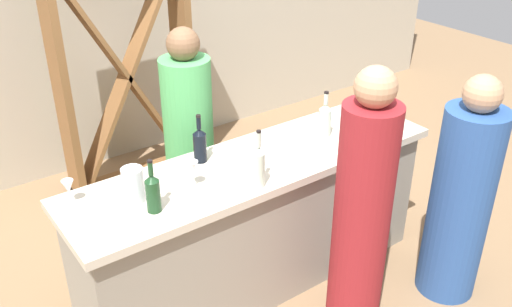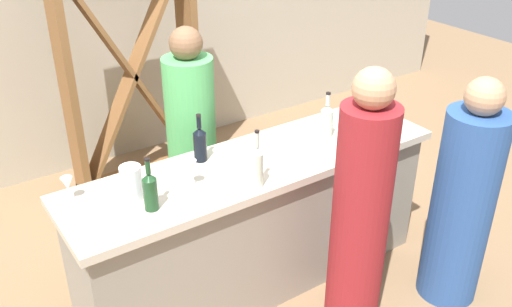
{
  "view_description": "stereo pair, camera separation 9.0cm",
  "coord_description": "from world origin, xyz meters",
  "px_view_note": "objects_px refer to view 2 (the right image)",
  "views": [
    {
      "loc": [
        -1.7,
        -2.37,
        2.54
      ],
      "look_at": [
        0.0,
        0.0,
        0.96
      ],
      "focal_mm": 39.74,
      "sensor_mm": 36.0,
      "label": 1
    },
    {
      "loc": [
        -1.62,
        -2.42,
        2.54
      ],
      "look_at": [
        0.0,
        0.0,
        0.96
      ],
      "focal_mm": 39.74,
      "sensor_mm": 36.0,
      "label": 2
    }
  ],
  "objects_px": {
    "wine_rack": "(132,74)",
    "person_right_guest": "(192,147)",
    "wine_bottle_center_clear_pale": "(257,165)",
    "wine_glass_near_right": "(67,185)",
    "wine_bottle_leftmost_olive_green": "(150,190)",
    "wine_bottle_second_right_clear_pale": "(327,120)",
    "wine_bottle_rightmost_dark_green": "(372,117)",
    "wine_glass_near_left": "(397,120)",
    "wine_bottle_second_left_near_black": "(200,143)",
    "water_pitcher": "(132,183)",
    "person_left_guest": "(360,219)",
    "person_center_guest": "(463,203)",
    "wine_glass_near_center": "(191,168)"
  },
  "relations": [
    {
      "from": "wine_bottle_center_clear_pale",
      "to": "water_pitcher",
      "type": "height_order",
      "value": "wine_bottle_center_clear_pale"
    },
    {
      "from": "wine_bottle_rightmost_dark_green",
      "to": "water_pitcher",
      "type": "distance_m",
      "value": 1.56
    },
    {
      "from": "wine_rack",
      "to": "wine_glass_near_right",
      "type": "xyz_separation_m",
      "value": [
        -0.97,
        -1.46,
        0.05
      ]
    },
    {
      "from": "person_center_guest",
      "to": "person_right_guest",
      "type": "bearing_deg",
      "value": 47.96
    },
    {
      "from": "water_pitcher",
      "to": "wine_glass_near_left",
      "type": "bearing_deg",
      "value": -8.32
    },
    {
      "from": "person_center_guest",
      "to": "wine_bottle_rightmost_dark_green",
      "type": "bearing_deg",
      "value": 27.08
    },
    {
      "from": "wine_bottle_second_right_clear_pale",
      "to": "wine_bottle_rightmost_dark_green",
      "type": "height_order",
      "value": "wine_bottle_rightmost_dark_green"
    },
    {
      "from": "wine_glass_near_right",
      "to": "person_left_guest",
      "type": "bearing_deg",
      "value": -32.87
    },
    {
      "from": "water_pitcher",
      "to": "wine_rack",
      "type": "bearing_deg",
      "value": 67.2
    },
    {
      "from": "wine_rack",
      "to": "wine_glass_near_right",
      "type": "bearing_deg",
      "value": -123.53
    },
    {
      "from": "wine_rack",
      "to": "wine_bottle_leftmost_olive_green",
      "type": "distance_m",
      "value": 1.88
    },
    {
      "from": "wine_glass_near_right",
      "to": "person_right_guest",
      "type": "bearing_deg",
      "value": 26.48
    },
    {
      "from": "wine_glass_near_left",
      "to": "person_right_guest",
      "type": "xyz_separation_m",
      "value": [
        -1.0,
        0.89,
        -0.29
      ]
    },
    {
      "from": "water_pitcher",
      "to": "person_left_guest",
      "type": "bearing_deg",
      "value": -33.62
    },
    {
      "from": "wine_bottle_second_right_clear_pale",
      "to": "water_pitcher",
      "type": "height_order",
      "value": "wine_bottle_second_right_clear_pale"
    },
    {
      "from": "wine_bottle_center_clear_pale",
      "to": "wine_glass_near_left",
      "type": "height_order",
      "value": "wine_bottle_center_clear_pale"
    },
    {
      "from": "person_left_guest",
      "to": "person_right_guest",
      "type": "relative_size",
      "value": 1.04
    },
    {
      "from": "person_left_guest",
      "to": "person_right_guest",
      "type": "height_order",
      "value": "person_left_guest"
    },
    {
      "from": "wine_bottle_second_right_clear_pale",
      "to": "wine_glass_near_left",
      "type": "relative_size",
      "value": 1.99
    },
    {
      "from": "water_pitcher",
      "to": "person_left_guest",
      "type": "xyz_separation_m",
      "value": [
        1.01,
        -0.67,
        -0.23
      ]
    },
    {
      "from": "person_right_guest",
      "to": "wine_bottle_second_right_clear_pale",
      "type": "bearing_deg",
      "value": 40.8
    },
    {
      "from": "wine_rack",
      "to": "person_right_guest",
      "type": "xyz_separation_m",
      "value": [
        0.0,
        -0.97,
        -0.22
      ]
    },
    {
      "from": "wine_bottle_second_right_clear_pale",
      "to": "wine_glass_near_center",
      "type": "distance_m",
      "value": 1.01
    },
    {
      "from": "person_center_guest",
      "to": "person_right_guest",
      "type": "relative_size",
      "value": 0.94
    },
    {
      "from": "wine_bottle_second_left_near_black",
      "to": "wine_bottle_rightmost_dark_green",
      "type": "bearing_deg",
      "value": -16.74
    },
    {
      "from": "wine_glass_near_right",
      "to": "water_pitcher",
      "type": "relative_size",
      "value": 0.73
    },
    {
      "from": "water_pitcher",
      "to": "person_right_guest",
      "type": "bearing_deg",
      "value": 43.36
    },
    {
      "from": "wine_bottle_leftmost_olive_green",
      "to": "wine_bottle_center_clear_pale",
      "type": "distance_m",
      "value": 0.58
    },
    {
      "from": "person_left_guest",
      "to": "person_center_guest",
      "type": "bearing_deg",
      "value": -77.66
    },
    {
      "from": "wine_bottle_second_right_clear_pale",
      "to": "person_right_guest",
      "type": "distance_m",
      "value": 0.95
    },
    {
      "from": "wine_glass_near_center",
      "to": "person_center_guest",
      "type": "height_order",
      "value": "person_center_guest"
    },
    {
      "from": "wine_rack",
      "to": "wine_bottle_center_clear_pale",
      "type": "xyz_separation_m",
      "value": [
        -0.07,
        -1.88,
        0.08
      ]
    },
    {
      "from": "wine_bottle_second_right_clear_pale",
      "to": "person_center_guest",
      "type": "distance_m",
      "value": 0.96
    },
    {
      "from": "wine_bottle_center_clear_pale",
      "to": "person_right_guest",
      "type": "relative_size",
      "value": 0.21
    },
    {
      "from": "wine_bottle_second_right_clear_pale",
      "to": "wine_glass_near_right",
      "type": "xyz_separation_m",
      "value": [
        -1.6,
        0.17,
        -0.02
      ]
    },
    {
      "from": "wine_rack",
      "to": "person_left_guest",
      "type": "distance_m",
      "value": 2.32
    },
    {
      "from": "wine_bottle_second_right_clear_pale",
      "to": "person_center_guest",
      "type": "relative_size",
      "value": 0.2
    },
    {
      "from": "wine_bottle_leftmost_olive_green",
      "to": "wine_bottle_second_right_clear_pale",
      "type": "distance_m",
      "value": 1.28
    },
    {
      "from": "wine_bottle_leftmost_olive_green",
      "to": "wine_bottle_second_right_clear_pale",
      "type": "relative_size",
      "value": 0.98
    },
    {
      "from": "wine_glass_near_left",
      "to": "wine_glass_near_right",
      "type": "bearing_deg",
      "value": 168.21
    },
    {
      "from": "wine_bottle_second_right_clear_pale",
      "to": "wine_bottle_second_left_near_black",
      "type": "bearing_deg",
      "value": 168.55
    },
    {
      "from": "wine_rack",
      "to": "wine_glass_near_left",
      "type": "bearing_deg",
      "value": -61.75
    },
    {
      "from": "wine_bottle_rightmost_dark_green",
      "to": "person_center_guest",
      "type": "relative_size",
      "value": 0.23
    },
    {
      "from": "wine_bottle_center_clear_pale",
      "to": "wine_rack",
      "type": "bearing_deg",
      "value": 87.82
    },
    {
      "from": "wine_rack",
      "to": "wine_bottle_second_left_near_black",
      "type": "bearing_deg",
      "value": -97.28
    },
    {
      "from": "water_pitcher",
      "to": "wine_bottle_rightmost_dark_green",
      "type": "bearing_deg",
      "value": -5.69
    },
    {
      "from": "water_pitcher",
      "to": "person_right_guest",
      "type": "distance_m",
      "value": 0.98
    },
    {
      "from": "person_left_guest",
      "to": "wine_glass_near_center",
      "type": "bearing_deg",
      "value": 71.22
    },
    {
      "from": "wine_glass_near_right",
      "to": "wine_bottle_leftmost_olive_green",
      "type": "bearing_deg",
      "value": -43.82
    },
    {
      "from": "wine_bottle_second_right_clear_pale",
      "to": "wine_glass_near_right",
      "type": "height_order",
      "value": "wine_bottle_second_right_clear_pale"
    }
  ]
}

